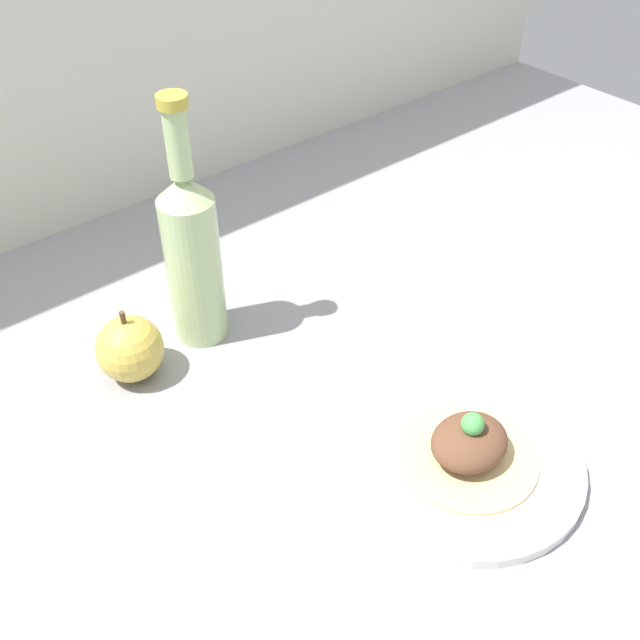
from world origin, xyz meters
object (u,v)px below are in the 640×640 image
(plated_food, at_px, (466,447))
(cider_bottle, at_px, (192,252))
(apple, at_px, (130,349))
(plate, at_px, (463,462))

(plated_food, bearing_deg, cider_bottle, 104.33)
(apple, bearing_deg, plated_food, -60.37)
(cider_bottle, distance_m, apple, 0.13)
(cider_bottle, relative_size, apple, 3.32)
(plated_food, bearing_deg, plate, 180.00)
(plated_food, height_order, apple, apple)
(plate, relative_size, apple, 2.59)
(cider_bottle, bearing_deg, plated_food, -75.67)
(plated_food, xyz_separation_m, cider_bottle, (-0.09, 0.34, 0.09))
(plate, xyz_separation_m, cider_bottle, (-0.09, 0.34, 0.11))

